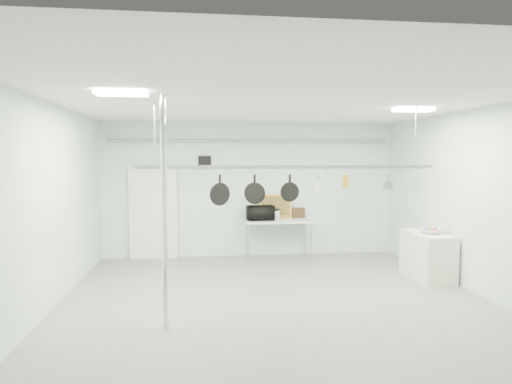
{
  "coord_description": "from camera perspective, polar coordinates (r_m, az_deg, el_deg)",
  "views": [
    {
      "loc": [
        -1.22,
        -6.84,
        2.32
      ],
      "look_at": [
        -0.25,
        1.0,
        1.75
      ],
      "focal_mm": 32.0,
      "sensor_mm": 36.0,
      "label": 1
    }
  ],
  "objects": [
    {
      "name": "floor",
      "position": [
        7.33,
        3.0,
        -14.36
      ],
      "size": [
        8.0,
        8.0,
        0.0
      ],
      "primitive_type": "plane",
      "color": "gray",
      "rests_on": "ground"
    },
    {
      "name": "ceiling",
      "position": [
        7.0,
        3.1,
        11.24
      ],
      "size": [
        7.0,
        8.0,
        0.02
      ],
      "primitive_type": "cube",
      "color": "silver",
      "rests_on": "back_wall"
    },
    {
      "name": "back_wall",
      "position": [
        10.92,
        -0.63,
        0.33
      ],
      "size": [
        7.0,
        0.02,
        3.2
      ],
      "primitive_type": "cube",
      "color": "silver",
      "rests_on": "floor"
    },
    {
      "name": "right_wall",
      "position": [
        8.34,
        27.39,
        -1.31
      ],
      "size": [
        0.02,
        8.0,
        3.2
      ],
      "primitive_type": "cube",
      "color": "silver",
      "rests_on": "floor"
    },
    {
      "name": "door",
      "position": [
        10.91,
        -12.71,
        -2.68
      ],
      "size": [
        1.1,
        0.1,
        2.2
      ],
      "primitive_type": "cube",
      "color": "silver",
      "rests_on": "floor"
    },
    {
      "name": "wall_vent",
      "position": [
        10.81,
        -6.44,
        3.71
      ],
      "size": [
        0.3,
        0.04,
        0.3
      ],
      "primitive_type": "cube",
      "color": "black",
      "rests_on": "back_wall"
    },
    {
      "name": "conduit_pipe",
      "position": [
        10.82,
        -0.58,
        6.39
      ],
      "size": [
        6.6,
        0.07,
        0.07
      ],
      "primitive_type": "cylinder",
      "rotation": [
        0.0,
        1.57,
        0.0
      ],
      "color": "gray",
      "rests_on": "back_wall"
    },
    {
      "name": "chrome_pole",
      "position": [
        6.3,
        -11.38,
        -2.54
      ],
      "size": [
        0.08,
        0.08,
        3.2
      ],
      "primitive_type": "cylinder",
      "color": "silver",
      "rests_on": "floor"
    },
    {
      "name": "prep_table",
      "position": [
        10.7,
        2.81,
        -3.89
      ],
      "size": [
        1.6,
        0.7,
        0.91
      ],
      "color": "silver",
      "rests_on": "floor"
    },
    {
      "name": "side_cabinet",
      "position": [
        9.51,
        20.63,
        -7.49
      ],
      "size": [
        0.6,
        1.2,
        0.9
      ],
      "primitive_type": "cube",
      "color": "beige",
      "rests_on": "floor"
    },
    {
      "name": "pot_rack",
      "position": [
        7.28,
        4.2,
        3.38
      ],
      "size": [
        4.8,
        0.06,
        1.0
      ],
      "color": "#B7B7BC",
      "rests_on": "ceiling"
    },
    {
      "name": "light_panel_left",
      "position": [
        6.18,
        -16.47,
        11.75
      ],
      "size": [
        0.65,
        0.3,
        0.05
      ],
      "primitive_type": "cube",
      "color": "white",
      "rests_on": "ceiling"
    },
    {
      "name": "light_panel_right",
      "position": [
        8.32,
        19.07,
        9.68
      ],
      "size": [
        0.65,
        0.3,
        0.05
      ],
      "primitive_type": "cube",
      "color": "white",
      "rests_on": "ceiling"
    },
    {
      "name": "microwave",
      "position": [
        10.64,
        0.54,
        -2.61
      ],
      "size": [
        0.64,
        0.45,
        0.34
      ],
      "primitive_type": "imported",
      "rotation": [
        0.0,
        0.0,
        3.2
      ],
      "color": "black",
      "rests_on": "prep_table"
    },
    {
      "name": "coffee_canister",
      "position": [
        10.69,
        2.55,
        -2.91
      ],
      "size": [
        0.18,
        0.18,
        0.22
      ],
      "primitive_type": "cylinder",
      "rotation": [
        0.0,
        0.0,
        -0.19
      ],
      "color": "silver",
      "rests_on": "prep_table"
    },
    {
      "name": "painting_large",
      "position": [
        10.95,
        2.46,
        -1.79
      ],
      "size": [
        0.78,
        0.14,
        0.58
      ],
      "primitive_type": "cube",
      "rotation": [
        -0.14,
        0.0,
        0.02
      ],
      "color": "#B97A31",
      "rests_on": "prep_table"
    },
    {
      "name": "painting_small",
      "position": [
        11.08,
        5.36,
        -2.6
      ],
      "size": [
        0.3,
        0.09,
        0.25
      ],
      "primitive_type": "cube",
      "rotation": [
        -0.17,
        0.0,
        -0.02
      ],
      "color": "#352312",
      "rests_on": "prep_table"
    },
    {
      "name": "fruit_bowl",
      "position": [
        9.37,
        21.03,
        -4.58
      ],
      "size": [
        0.41,
        0.41,
        0.1
      ],
      "primitive_type": "imported",
      "rotation": [
        0.0,
        0.0,
        -0.04
      ],
      "color": "silver",
      "rests_on": "side_cabinet"
    },
    {
      "name": "skillet_left",
      "position": [
        7.16,
        -4.54,
        0.31
      ],
      "size": [
        0.35,
        0.22,
        0.47
      ],
      "primitive_type": null,
      "rotation": [
        0.0,
        0.0,
        0.49
      ],
      "color": "black",
      "rests_on": "pot_rack"
    },
    {
      "name": "skillet_mid",
      "position": [
        7.21,
        -0.17,
        0.38
      ],
      "size": [
        0.34,
        0.19,
        0.47
      ],
      "primitive_type": null,
      "rotation": [
        0.0,
        0.0,
        -0.4
      ],
      "color": "black",
      "rests_on": "pot_rack"
    },
    {
      "name": "skillet_right",
      "position": [
        7.3,
        4.24,
        0.56
      ],
      "size": [
        0.31,
        0.1,
        0.43
      ],
      "primitive_type": null,
      "rotation": [
        0.0,
        0.0,
        0.12
      ],
      "color": "black",
      "rests_on": "pot_rack"
    },
    {
      "name": "whisk",
      "position": [
        7.4,
        7.78,
        1.1
      ],
      "size": [
        0.21,
        0.21,
        0.3
      ],
      "primitive_type": null,
      "rotation": [
        0.0,
        0.0,
        0.36
      ],
      "color": "silver",
      "rests_on": "pot_rack"
    },
    {
      "name": "grater",
      "position": [
        7.53,
        11.13,
        1.37
      ],
      "size": [
        0.1,
        0.04,
        0.23
      ],
      "primitive_type": null,
      "rotation": [
        0.0,
        0.0,
        0.18
      ],
      "color": "gold",
      "rests_on": "pot_rack"
    },
    {
      "name": "saucepan",
      "position": [
        7.78,
        16.18,
        1.22
      ],
      "size": [
        0.15,
        0.1,
        0.27
      ],
      "primitive_type": null,
      "rotation": [
        0.0,
        0.0,
        0.06
      ],
      "color": "#BBBCC0",
      "rests_on": "pot_rack"
    },
    {
      "name": "fruit_cluster",
      "position": [
        9.37,
        21.03,
        -4.34
      ],
      "size": [
        0.24,
        0.24,
        0.09
      ],
      "primitive_type": null,
      "color": "#9A1C0E",
      "rests_on": "fruit_bowl"
    }
  ]
}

